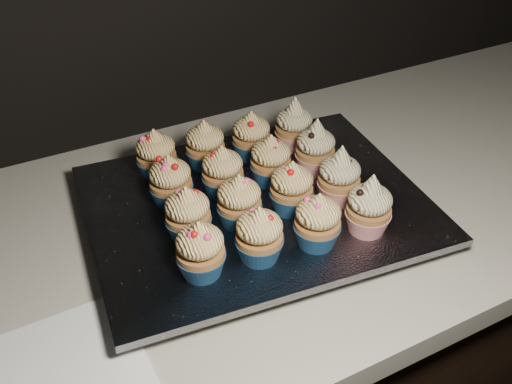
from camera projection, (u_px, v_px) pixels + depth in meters
The scene contains 21 objects.
cabinet at pixel (296, 369), 1.20m from camera, with size 2.40×0.60×0.86m, color black.
worktop at pixel (307, 201), 0.94m from camera, with size 2.44×0.64×0.04m, color beige.
napkin at pixel (65, 372), 0.65m from camera, with size 0.18×0.18×0.00m, color white.
baking_tray at pixel (256, 213), 0.86m from camera, with size 0.45×0.34×0.02m, color black.
foil_lining at pixel (256, 204), 0.85m from camera, with size 0.49×0.38×0.01m, color silver.
cupcake_0 at pixel (200, 250), 0.71m from camera, with size 0.06×0.06×0.08m.
cupcake_1 at pixel (259, 235), 0.73m from camera, with size 0.06×0.06×0.08m.
cupcake_2 at pixel (318, 222), 0.75m from camera, with size 0.06×0.06×0.08m.
cupcake_3 at pixel (369, 207), 0.77m from camera, with size 0.06×0.06×0.10m.
cupcake_4 at pixel (188, 215), 0.76m from camera, with size 0.06×0.06×0.08m.
cupcake_5 at pixel (239, 202), 0.78m from camera, with size 0.06×0.06×0.08m.
cupcake_6 at pixel (292, 188), 0.81m from camera, with size 0.06×0.06×0.08m.
cupcake_7 at pixel (339, 177), 0.83m from camera, with size 0.06×0.06×0.10m.
cupcake_8 at pixel (171, 182), 0.82m from camera, with size 0.06×0.06×0.08m.
cupcake_9 at pixel (223, 172), 0.84m from camera, with size 0.06×0.06×0.08m.
cupcake_10 at pixel (271, 161), 0.87m from camera, with size 0.06×0.06×0.08m.
cupcake_11 at pixel (315, 149), 0.89m from camera, with size 0.06×0.06×0.10m.
cupcake_12 at pixel (156, 155), 0.88m from camera, with size 0.06×0.06×0.08m.
cupcake_13 at pixel (205, 146), 0.90m from camera, with size 0.06×0.06×0.08m.
cupcake_14 at pixel (251, 136), 0.92m from camera, with size 0.06×0.06×0.08m.
cupcake_15 at pixel (294, 126), 0.95m from camera, with size 0.06×0.06×0.10m.
Camera 1 is at (-0.42, 1.08, 1.45)m, focal length 40.00 mm.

